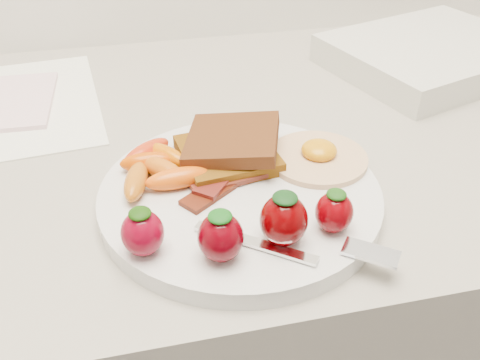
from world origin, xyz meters
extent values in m
cylinder|color=silver|center=(0.03, 1.55, 0.91)|extent=(0.27, 0.27, 0.02)
cube|color=#503006|center=(0.02, 1.60, 0.93)|extent=(0.10, 0.10, 0.01)
cube|color=#311C0C|center=(0.03, 1.61, 0.94)|extent=(0.12, 0.12, 0.02)
cylinder|color=#F2ECC2|center=(0.11, 1.58, 0.92)|extent=(0.14, 0.14, 0.01)
ellipsoid|color=orange|center=(0.12, 1.58, 0.93)|extent=(0.05, 0.05, 0.02)
cube|color=#370904|center=(0.01, 1.56, 0.92)|extent=(0.09, 0.07, 0.00)
cube|color=#500E12|center=(0.03, 1.57, 0.92)|extent=(0.10, 0.04, 0.00)
cube|color=#340B0D|center=(0.02, 1.58, 0.92)|extent=(0.08, 0.09, 0.00)
ellipsoid|color=#CE4900|center=(-0.06, 1.60, 0.93)|extent=(0.06, 0.02, 0.02)
ellipsoid|color=#C65C0F|center=(-0.04, 1.59, 0.93)|extent=(0.05, 0.06, 0.02)
ellipsoid|color=#B75E10|center=(-0.07, 1.57, 0.93)|extent=(0.03, 0.06, 0.02)
ellipsoid|color=#D66400|center=(-0.04, 1.61, 0.93)|extent=(0.05, 0.06, 0.02)
ellipsoid|color=red|center=(-0.06, 1.62, 0.93)|extent=(0.06, 0.05, 0.02)
ellipsoid|color=#E15609|center=(-0.03, 1.57, 0.93)|extent=(0.07, 0.03, 0.02)
ellipsoid|color=maroon|center=(-0.07, 1.48, 0.94)|extent=(0.04, 0.04, 0.04)
ellipsoid|color=#143B06|center=(-0.07, 1.48, 0.96)|extent=(0.02, 0.02, 0.01)
ellipsoid|color=#530008|center=(-0.01, 1.46, 0.94)|extent=(0.04, 0.04, 0.04)
ellipsoid|color=#105011|center=(-0.01, 1.46, 0.96)|extent=(0.02, 0.02, 0.01)
ellipsoid|color=#4E0002|center=(0.04, 1.47, 0.94)|extent=(0.04, 0.04, 0.05)
ellipsoid|color=black|center=(0.04, 1.47, 0.96)|extent=(0.02, 0.02, 0.01)
ellipsoid|color=#640005|center=(0.09, 1.48, 0.94)|extent=(0.03, 0.03, 0.04)
ellipsoid|color=#16420E|center=(0.09, 1.48, 0.96)|extent=(0.02, 0.02, 0.01)
cube|color=white|center=(0.02, 1.47, 0.92)|extent=(0.09, 0.07, 0.00)
cube|color=white|center=(0.11, 1.44, 0.92)|extent=(0.05, 0.04, 0.00)
cube|color=white|center=(-0.21, 1.81, 0.90)|extent=(0.23, 0.29, 0.00)
cube|color=silver|center=(-0.22, 1.82, 0.91)|extent=(0.11, 0.16, 0.01)
cube|color=silver|center=(0.37, 1.81, 0.92)|extent=(0.33, 0.29, 0.04)
camera|label=1|loc=(-0.06, 1.15, 1.22)|focal=40.00mm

